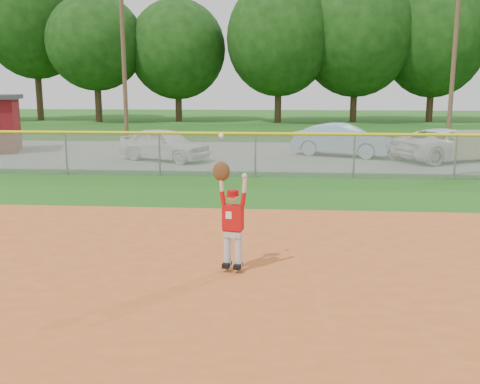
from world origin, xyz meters
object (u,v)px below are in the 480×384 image
Objects in this scene: car_white_a at (164,144)px; ballplayer at (231,216)px; car_white_b at (449,145)px; sponsor_sign at (477,146)px; car_blue at (342,140)px.

car_white_a is 13.86m from ballplayer.
car_white_b is 2.78× the size of sponsor_sign.
ballplayer is at bearing -170.98° from car_blue.
sponsor_sign is at bearing -116.80° from car_blue.
car_blue reaches higher than car_white_a.
sponsor_sign is (-0.12, -3.51, 0.35)m from car_white_b.
car_white_a is 11.77m from car_white_b.
car_blue reaches higher than car_white_b.
ballplayer is at bearing 122.56° from car_white_b.
car_white_a is 11.94m from sponsor_sign.
ballplayer reaches higher than sponsor_sign.
ballplayer is at bearing -138.52° from car_white_a.
sponsor_sign is 13.00m from ballplayer.
sponsor_sign is (4.10, -4.67, 0.31)m from car_blue.
sponsor_sign is at bearing 54.31° from ballplayer.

